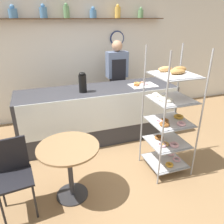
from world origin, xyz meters
The scene contains 9 objects.
ground_plane centered at (0.00, 0.00, 0.00)m, with size 14.00×14.00×0.00m, color olive.
back_wall centered at (0.00, 2.30, 1.37)m, with size 10.00×0.30×2.70m.
display_counter centered at (0.00, 1.11, 0.47)m, with size 2.79×0.79×0.94m.
pastry_rack centered at (0.65, -0.12, 0.84)m, with size 0.57×0.57×1.77m.
person_worker centered at (0.56, 1.69, 0.92)m, with size 0.41×0.23×1.68m.
cafe_table centered at (-0.75, -0.21, 0.55)m, with size 0.72×0.72×0.73m.
cafe_chair centered at (-1.37, -0.19, 0.55)m, with size 0.42×0.42×0.89m.
coffee_carafe centered at (-0.28, 1.03, 1.11)m, with size 0.13×0.13×0.33m.
donut_tray_counter centered at (0.81, 1.05, 0.96)m, with size 0.47×0.33×0.05m.
Camera 1 is at (-0.98, -2.39, 2.09)m, focal length 35.00 mm.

